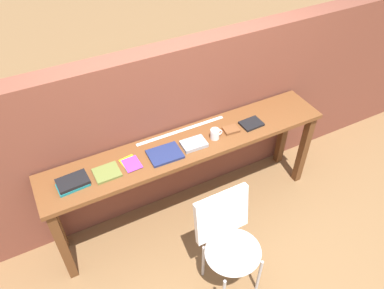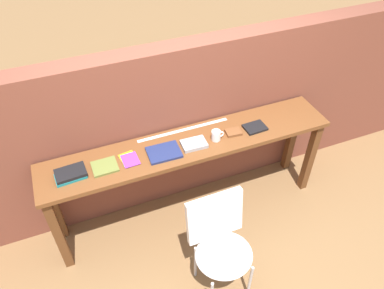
% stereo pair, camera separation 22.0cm
% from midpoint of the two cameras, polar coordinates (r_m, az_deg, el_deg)
% --- Properties ---
extents(ground_plane, '(40.00, 40.00, 0.00)m').
position_cam_midpoint_polar(ground_plane, '(3.59, 3.33, -13.30)').
color(ground_plane, brown).
extents(brick_wall_back, '(6.00, 0.20, 1.60)m').
position_cam_midpoint_polar(brick_wall_back, '(3.39, -0.60, 2.79)').
color(brick_wall_back, brown).
rests_on(brick_wall_back, ground).
extents(sideboard, '(2.50, 0.44, 0.88)m').
position_cam_midpoint_polar(sideboard, '(3.20, 1.63, -1.62)').
color(sideboard, brown).
rests_on(sideboard, ground).
extents(chair_white_moulded, '(0.44, 0.46, 0.89)m').
position_cam_midpoint_polar(chair_white_moulded, '(2.92, 6.60, -14.60)').
color(chair_white_moulded, white).
rests_on(chair_white_moulded, ground).
extents(book_stack_leftmost, '(0.24, 0.17, 0.05)m').
position_cam_midpoint_polar(book_stack_leftmost, '(2.92, -15.98, -4.45)').
color(book_stack_leftmost, '#19757A').
rests_on(book_stack_leftmost, sideboard).
extents(magazine_cycling, '(0.20, 0.17, 0.02)m').
position_cam_midpoint_polar(magazine_cycling, '(2.94, -11.08, -3.40)').
color(magazine_cycling, olive).
rests_on(magazine_cycling, sideboard).
extents(pamphlet_pile_colourful, '(0.15, 0.18, 0.01)m').
position_cam_midpoint_polar(pamphlet_pile_colourful, '(2.98, -7.43, -2.31)').
color(pamphlet_pile_colourful, green).
rests_on(pamphlet_pile_colourful, sideboard).
extents(book_open_centre, '(0.27, 0.21, 0.02)m').
position_cam_midpoint_polar(book_open_centre, '(3.00, -2.22, -1.28)').
color(book_open_centre, navy).
rests_on(book_open_centre, sideboard).
extents(book_grey_hardcover, '(0.21, 0.15, 0.03)m').
position_cam_midpoint_polar(book_grey_hardcover, '(3.07, 2.35, 0.01)').
color(book_grey_hardcover, '#9E9EA3').
rests_on(book_grey_hardcover, sideboard).
extents(mug, '(0.11, 0.08, 0.09)m').
position_cam_midpoint_polar(mug, '(3.12, 5.75, 1.33)').
color(mug, white).
rests_on(mug, sideboard).
extents(leather_journal_brown, '(0.14, 0.11, 0.02)m').
position_cam_midpoint_polar(leather_journal_brown, '(3.22, 8.28, 1.82)').
color(leather_journal_brown, brown).
rests_on(leather_journal_brown, sideboard).
extents(book_repair_rightmost, '(0.19, 0.15, 0.02)m').
position_cam_midpoint_polar(book_repair_rightmost, '(3.30, 11.46, 2.51)').
color(book_repair_rightmost, black).
rests_on(book_repair_rightmost, sideboard).
extents(ruler_metal_back_edge, '(0.82, 0.03, 0.00)m').
position_cam_midpoint_polar(ruler_metal_back_edge, '(3.22, 0.64, 2.17)').
color(ruler_metal_back_edge, silver).
rests_on(ruler_metal_back_edge, sideboard).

